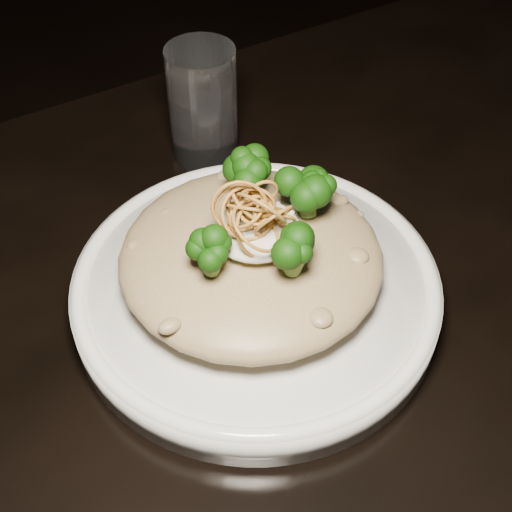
{
  "coord_description": "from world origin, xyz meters",
  "views": [
    {
      "loc": [
        -0.23,
        -0.27,
        1.19
      ],
      "look_at": [
        -0.04,
        0.05,
        0.81
      ],
      "focal_mm": 50.0,
      "sensor_mm": 36.0,
      "label": 1
    }
  ],
  "objects": [
    {
      "name": "shallots",
      "position": [
        -0.04,
        0.04,
        0.86
      ],
      "size": [
        0.06,
        0.06,
        0.04
      ],
      "primitive_type": null,
      "color": "brown",
      "rests_on": "cheese"
    },
    {
      "name": "cheese",
      "position": [
        -0.04,
        0.05,
        0.83
      ],
      "size": [
        0.07,
        0.07,
        0.02
      ],
      "primitive_type": "ellipsoid",
      "color": "silver",
      "rests_on": "risotto"
    },
    {
      "name": "drinking_glass",
      "position": [
        0.02,
        0.24,
        0.81
      ],
      "size": [
        0.07,
        0.07,
        0.11
      ],
      "primitive_type": "cylinder",
      "rotation": [
        0.0,
        0.0,
        0.17
      ],
      "color": "silver",
      "rests_on": "table"
    },
    {
      "name": "broccoli",
      "position": [
        -0.03,
        0.04,
        0.85
      ],
      "size": [
        0.14,
        0.14,
        0.05
      ],
      "primitive_type": null,
      "color": "black",
      "rests_on": "risotto"
    },
    {
      "name": "risotto",
      "position": [
        -0.04,
        0.05,
        0.8
      ],
      "size": [
        0.2,
        0.2,
        0.04
      ],
      "primitive_type": "ellipsoid",
      "color": "brown",
      "rests_on": "plate"
    },
    {
      "name": "table",
      "position": [
        0.0,
        0.0,
        0.67
      ],
      "size": [
        1.1,
        0.8,
        0.75
      ],
      "color": "black",
      "rests_on": "ground"
    },
    {
      "name": "plate",
      "position": [
        -0.04,
        0.05,
        0.76
      ],
      "size": [
        0.29,
        0.29,
        0.03
      ],
      "primitive_type": "cylinder",
      "color": "white",
      "rests_on": "table"
    }
  ]
}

